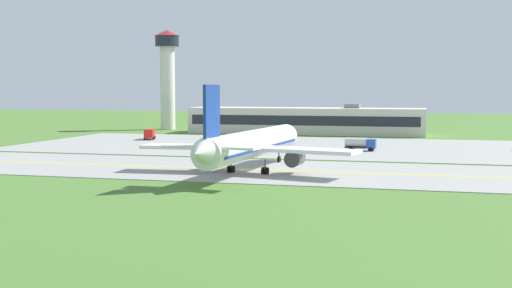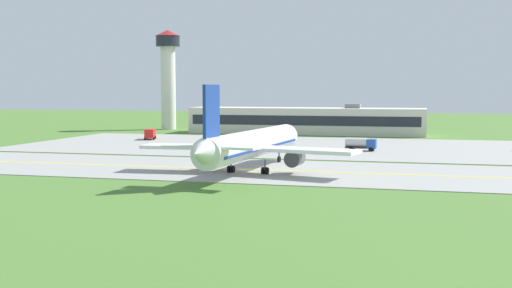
{
  "view_description": "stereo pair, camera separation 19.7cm",
  "coord_description": "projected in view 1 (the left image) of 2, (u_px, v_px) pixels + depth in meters",
  "views": [
    {
      "loc": [
        25.44,
        -92.54,
        12.09
      ],
      "look_at": [
        1.48,
        -0.19,
        4.0
      ],
      "focal_mm": 45.13,
      "sensor_mm": 36.0,
      "label": 1
    },
    {
      "loc": [
        25.63,
        -92.49,
        12.09
      ],
      "look_at": [
        1.48,
        -0.19,
        4.0
      ],
      "focal_mm": 45.13,
      "sensor_mm": 36.0,
      "label": 2
    }
  ],
  "objects": [
    {
      "name": "ground_plane",
      "position": [
        247.0,
        170.0,
        96.64
      ],
      "size": [
        500.0,
        500.0,
        0.0
      ],
      "primitive_type": "plane",
      "color": "#47702D"
    },
    {
      "name": "taxiway_strip",
      "position": [
        247.0,
        170.0,
        96.64
      ],
      "size": [
        240.0,
        28.0,
        0.1
      ],
      "primitive_type": "cube",
      "color": "gray",
      "rests_on": "ground"
    },
    {
      "name": "apron_pad",
      "position": [
        346.0,
        147.0,
        134.65
      ],
      "size": [
        140.0,
        52.0,
        0.1
      ],
      "primitive_type": "cube",
      "color": "gray",
      "rests_on": "ground"
    },
    {
      "name": "taxiway_centreline",
      "position": [
        247.0,
        169.0,
        96.63
      ],
      "size": [
        220.0,
        0.6,
        0.01
      ],
      "primitive_type": "cube",
      "color": "yellow",
      "rests_on": "taxiway_strip"
    },
    {
      "name": "airplane_lead",
      "position": [
        251.0,
        144.0,
        93.35
      ],
      "size": [
        32.41,
        39.66,
        12.7
      ],
      "color": "white",
      "rests_on": "ground"
    },
    {
      "name": "service_truck_baggage",
      "position": [
        361.0,
        143.0,
        126.34
      ],
      "size": [
        6.12,
        2.64,
        2.65
      ],
      "color": "#264CA5",
      "rests_on": "ground"
    },
    {
      "name": "service_truck_fuel",
      "position": [
        150.0,
        133.0,
        154.93
      ],
      "size": [
        3.77,
        6.34,
        2.6
      ],
      "color": "red",
      "rests_on": "ground"
    },
    {
      "name": "terminal_building",
      "position": [
        305.0,
        121.0,
        175.46
      ],
      "size": [
        63.76,
        12.08,
        8.33
      ],
      "color": "beige",
      "rests_on": "ground"
    },
    {
      "name": "control_tower",
      "position": [
        167.0,
        70.0,
        194.51
      ],
      "size": [
        7.6,
        7.6,
        30.01
      ],
      "color": "silver",
      "rests_on": "ground"
    }
  ]
}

